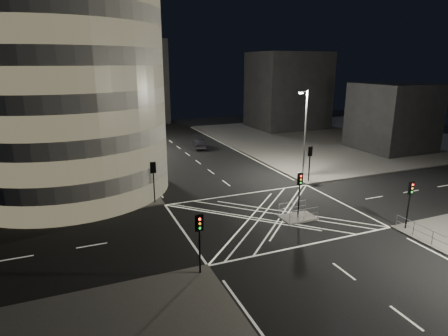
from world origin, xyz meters
name	(u,v)px	position (x,y,z in m)	size (l,w,h in m)	color
ground	(269,215)	(0.00, 0.00, 0.00)	(120.00, 120.00, 0.00)	black
sidewalk_far_right	(338,137)	(29.00, 27.00, 0.07)	(42.00, 42.00, 0.15)	#4D4B48
central_island	(298,218)	(2.00, -1.50, 0.07)	(3.00, 2.00, 0.15)	slate
office_tower_curved	(11,67)	(-20.74, 18.74, 12.65)	(30.00, 29.00, 27.20)	gray
office_block_rear	(22,75)	(-22.00, 42.00, 11.15)	(24.00, 16.00, 22.00)	gray
building_right_far	(287,90)	(26.00, 40.00, 7.65)	(14.00, 12.00, 15.00)	black
building_right_near	(392,117)	(30.00, 16.00, 5.15)	(10.00, 10.00, 10.00)	black
building_far_end	(124,82)	(-4.00, 58.00, 9.00)	(18.00, 8.00, 18.00)	black
tree_a	(130,150)	(-10.50, 9.00, 4.99)	(4.19, 4.19, 7.27)	black
tree_b	(122,142)	(-10.50, 15.00, 4.57)	(5.14, 5.14, 7.38)	black
tree_c	(116,137)	(-10.50, 21.00, 4.10)	(3.60, 3.60, 6.03)	black
tree_d	(110,124)	(-10.50, 27.00, 4.83)	(4.32, 4.32, 7.17)	black
tree_e	(106,123)	(-10.50, 33.00, 4.11)	(4.58, 4.58, 6.60)	black
traffic_signal_fl	(153,175)	(-8.80, 6.80, 2.91)	(0.55, 0.22, 4.00)	black
traffic_signal_nl	(199,233)	(-8.80, -6.80, 2.91)	(0.55, 0.22, 4.00)	black
traffic_signal_fr	(310,157)	(8.80, 6.80, 2.91)	(0.55, 0.22, 4.00)	black
traffic_signal_nr	(410,196)	(8.80, -6.80, 2.91)	(0.55, 0.22, 4.00)	black
traffic_signal_island	(300,187)	(2.00, -1.50, 2.91)	(0.55, 0.22, 4.00)	black
street_lamp_left_near	(136,138)	(-9.44, 12.00, 5.54)	(1.25, 0.25, 10.00)	slate
street_lamp_left_far	(115,116)	(-9.44, 30.00, 5.54)	(1.25, 0.25, 10.00)	slate
street_lamp_right_far	(305,131)	(9.44, 9.00, 5.54)	(1.25, 0.25, 10.00)	slate
railing_island_south	(304,215)	(2.00, -2.40, 0.70)	(2.80, 0.06, 1.10)	slate
railing_island_north	(293,207)	(2.00, -0.60, 0.70)	(2.80, 0.06, 1.10)	slate
sedan	(199,144)	(2.88, 27.92, 0.75)	(1.59, 4.57, 1.51)	black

